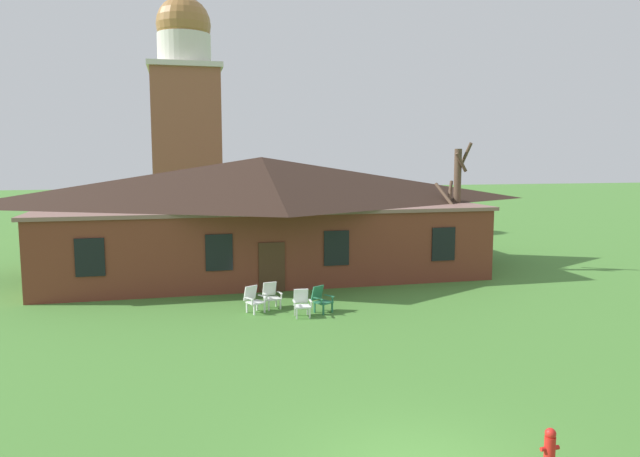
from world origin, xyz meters
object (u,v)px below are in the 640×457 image
lawn_chair_near_door (271,295)px  lawn_chair_middle (321,299)px  lawn_chair_left_end (302,302)px  lawn_chair_by_porch (254,299)px  fire_hydrant (550,450)px

lawn_chair_near_door → lawn_chair_middle: size_ratio=1.00×
lawn_chair_near_door → lawn_chair_left_end: (0.87, -1.40, 0.00)m
lawn_chair_near_door → lawn_chair_by_porch: bearing=-147.8°
lawn_chair_by_porch → lawn_chair_left_end: size_ratio=1.00×
lawn_chair_near_door → fire_hydrant: size_ratio=1.21×
lawn_chair_near_door → lawn_chair_left_end: bearing=-58.0°
fire_hydrant → lawn_chair_near_door: bearing=104.0°
lawn_chair_middle → fire_hydrant: bearing=-82.8°
lawn_chair_by_porch → lawn_chair_left_end: (1.59, -0.94, 0.00)m
lawn_chair_near_door → fire_hydrant: (3.11, -12.53, -0.12)m
lawn_chair_near_door → lawn_chair_left_end: same height
lawn_chair_by_porch → lawn_chair_left_end: bearing=-30.6°
lawn_chair_by_porch → lawn_chair_middle: bearing=-13.3°
fire_hydrant → lawn_chair_middle: bearing=97.2°
lawn_chair_by_porch → lawn_chair_near_door: size_ratio=1.00×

